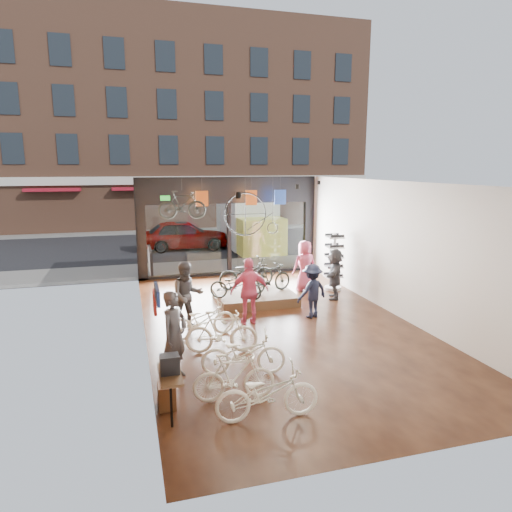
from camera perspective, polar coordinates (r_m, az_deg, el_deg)
name	(u,v)px	position (r m, az deg, el deg)	size (l,w,h in m)	color
ground_plane	(278,324)	(12.53, 2.72, -8.52)	(7.00, 12.00, 0.04)	black
ceiling	(279,181)	(11.80, 2.89, 9.31)	(7.00, 12.00, 0.04)	black
wall_left	(141,263)	(11.41, -14.20, -0.81)	(0.04, 12.00, 3.80)	brown
wall_right	(396,249)	(13.55, 17.06, 0.90)	(0.04, 12.00, 3.80)	beige
wall_back	(417,335)	(6.80, 19.46, -9.29)	(7.00, 0.04, 3.80)	beige
storefront	(229,226)	(17.74, -3.41, 3.71)	(7.00, 0.26, 3.80)	black
exit_sign	(165,198)	(17.15, -11.28, 7.12)	(0.35, 0.06, 0.18)	#198C26
street_road	(196,240)	(26.78, -7.55, 2.04)	(30.00, 18.00, 0.02)	black
sidewalk_near	(223,266)	(19.21, -4.13, -1.30)	(30.00, 2.40, 0.12)	slate
sidewalk_far	(187,229)	(30.69, -8.65, 3.30)	(30.00, 2.00, 0.12)	slate
opposite_building	(179,125)	(33.01, -9.60, 15.90)	(26.00, 5.00, 14.00)	brown
street_car	(183,235)	(23.59, -9.05, 2.66)	(1.80, 4.46, 1.52)	gray
box_truck	(251,224)	(23.16, -0.67, 4.02)	(2.22, 6.66, 2.62)	silver
floor_bike_0	(267,393)	(7.97, 1.41, -16.77)	(0.62, 1.78, 0.93)	white
floor_bike_1	(234,377)	(8.55, -2.74, -14.83)	(0.43, 1.51, 0.91)	white
floor_bike_2	(243,353)	(9.50, -1.60, -12.06)	(0.60, 1.73, 0.91)	white
floor_bike_3	(221,332)	(10.53, -4.35, -9.46)	(0.47, 1.66, 1.00)	white
floor_bike_4	(203,320)	(11.50, -6.70, -7.92)	(0.60, 1.73, 0.91)	white
display_platform	(255,298)	(14.34, -0.12, -5.23)	(2.40, 1.80, 0.30)	#472E20
display_bike_left	(236,286)	(13.54, -2.57, -3.74)	(0.55, 1.58, 0.83)	black
display_bike_mid	(270,278)	(14.28, 1.80, -2.75)	(0.44, 1.55, 0.93)	black
display_bike_right	(246,273)	(14.79, -1.23, -2.14)	(0.66, 1.88, 0.99)	black
customer_0	(175,335)	(9.35, -10.15, -9.70)	(0.66, 0.43, 1.80)	#3F3F44
customer_1	(187,295)	(12.06, -8.61, -4.90)	(0.86, 0.67, 1.78)	#3F3F44
customer_2	(249,291)	(12.27, -0.82, -4.41)	(1.06, 0.44, 1.81)	#CC4C72
customer_3	(312,291)	(12.90, 7.03, -4.35)	(0.99, 0.57, 1.53)	#161C33
customer_4	(305,266)	(15.62, 6.10, -1.22)	(0.84, 0.55, 1.73)	#CC4C72
customer_5	(334,274)	(14.83, 9.78, -2.20)	(1.50, 0.48, 1.62)	#3F3F44
sunglasses_rack	(334,262)	(15.83, 9.68, -0.72)	(0.58, 0.47, 1.96)	white
wall_merch	(158,336)	(8.21, -12.17, -9.78)	(0.40, 2.40, 2.60)	navy
penny_farthing	(254,215)	(16.06, -0.25, 5.10)	(1.90, 0.06, 1.52)	black
hung_bike	(182,205)	(15.53, -9.20, 6.32)	(0.45, 1.58, 0.95)	black
jersey_left	(202,199)	(16.62, -6.78, 7.13)	(0.45, 0.03, 0.55)	#CC5919
jersey_mid	(251,198)	(17.01, -0.62, 7.30)	(0.45, 0.03, 0.55)	#CC5919
jersey_right	(280,197)	(17.34, 3.04, 7.36)	(0.45, 0.03, 0.55)	#1E3F99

